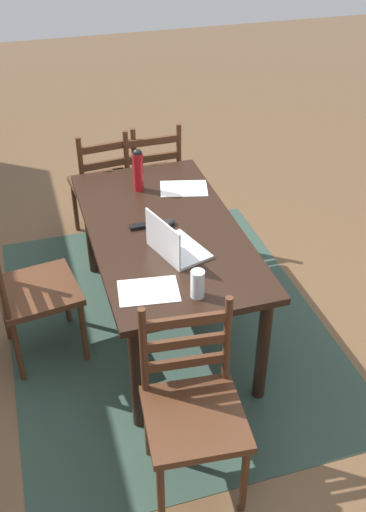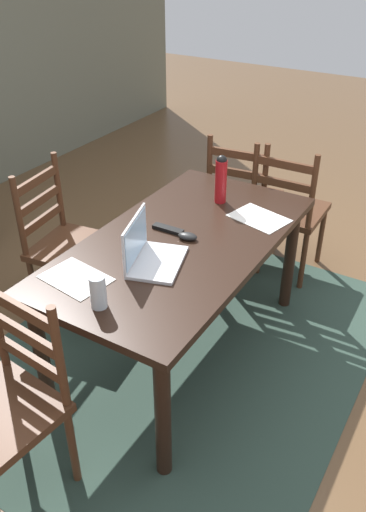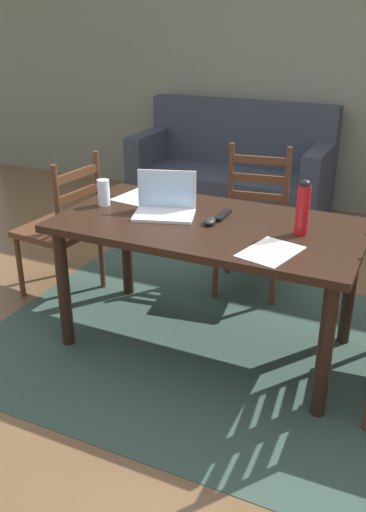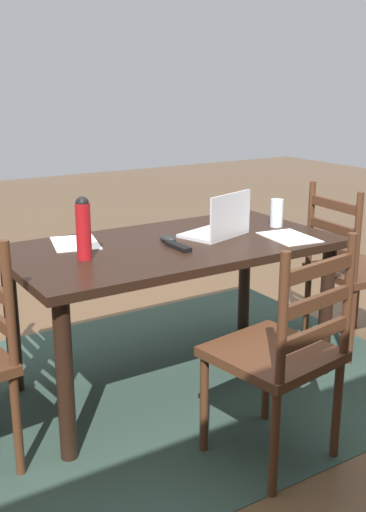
{
  "view_description": "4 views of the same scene",
  "coord_description": "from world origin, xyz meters",
  "px_view_note": "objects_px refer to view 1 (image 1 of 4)",
  "views": [
    {
      "loc": [
        -2.75,
        0.71,
        2.54
      ],
      "look_at": [
        -0.04,
        -0.1,
        0.55
      ],
      "focal_mm": 41.24,
      "sensor_mm": 36.0,
      "label": 1
    },
    {
      "loc": [
        -1.94,
        -1.18,
        2.07
      ],
      "look_at": [
        -0.05,
        -0.04,
        0.68
      ],
      "focal_mm": 36.71,
      "sensor_mm": 36.0,
      "label": 2
    },
    {
      "loc": [
        1.0,
        -2.46,
        1.73
      ],
      "look_at": [
        -0.13,
        -0.03,
        0.53
      ],
      "focal_mm": 37.94,
      "sensor_mm": 36.0,
      "label": 3
    },
    {
      "loc": [
        1.48,
        2.43,
        1.49
      ],
      "look_at": [
        -0.14,
        -0.13,
        0.62
      ],
      "focal_mm": 42.79,
      "sensor_mm": 36.0,
      "label": 4
    }
  ],
  "objects_px": {
    "water_bottle": "(138,169)",
    "drinking_glass": "(198,284)",
    "chair_right_far": "(105,187)",
    "tv_remote": "(144,226)",
    "chair_right_near": "(149,181)",
    "chair_far_head": "(30,291)",
    "dining_table": "(164,241)",
    "chair_left_far": "(193,409)",
    "computer_mouse": "(167,223)",
    "laptop": "(172,245)"
  },
  "relations": [
    {
      "from": "dining_table",
      "to": "water_bottle",
      "type": "relative_size",
      "value": 5.69
    },
    {
      "from": "chair_far_head",
      "to": "dining_table",
      "type": "bearing_deg",
      "value": -89.57
    },
    {
      "from": "chair_left_far",
      "to": "water_bottle",
      "type": "bearing_deg",
      "value": -4.81
    },
    {
      "from": "laptop",
      "to": "chair_far_head",
      "type": "bearing_deg",
      "value": 71.47
    },
    {
      "from": "dining_table",
      "to": "chair_far_head",
      "type": "height_order",
      "value": "chair_far_head"
    },
    {
      "from": "tv_remote",
      "to": "dining_table",
      "type": "bearing_deg",
      "value": -110.35
    },
    {
      "from": "chair_left_far",
      "to": "tv_remote",
      "type": "xyz_separation_m",
      "value": [
        1.12,
        -0.06,
        0.29
      ]
    },
    {
      "from": "water_bottle",
      "to": "chair_right_near",
      "type": "bearing_deg",
      "value": -18.49
    },
    {
      "from": "chair_right_near",
      "to": "chair_right_far",
      "type": "relative_size",
      "value": 1.0
    },
    {
      "from": "chair_right_near",
      "to": "drinking_glass",
      "type": "bearing_deg",
      "value": 174.19
    },
    {
      "from": "computer_mouse",
      "to": "laptop",
      "type": "bearing_deg",
      "value": 159.83
    },
    {
      "from": "chair_far_head",
      "to": "tv_remote",
      "type": "relative_size",
      "value": 5.59
    },
    {
      "from": "chair_right_far",
      "to": "chair_far_head",
      "type": "xyz_separation_m",
      "value": [
        -1.09,
        0.63,
        0.0
      ]
    },
    {
      "from": "water_bottle",
      "to": "drinking_glass",
      "type": "height_order",
      "value": "water_bottle"
    },
    {
      "from": "chair_right_far",
      "to": "tv_remote",
      "type": "distance_m",
      "value": 1.08
    },
    {
      "from": "water_bottle",
      "to": "computer_mouse",
      "type": "relative_size",
      "value": 2.79
    },
    {
      "from": "dining_table",
      "to": "chair_far_head",
      "type": "bearing_deg",
      "value": 90.43
    },
    {
      "from": "dining_table",
      "to": "computer_mouse",
      "type": "bearing_deg",
      "value": -56.07
    },
    {
      "from": "drinking_glass",
      "to": "computer_mouse",
      "type": "bearing_deg",
      "value": -2.66
    },
    {
      "from": "chair_right_near",
      "to": "chair_far_head",
      "type": "relative_size",
      "value": 1.0
    },
    {
      "from": "computer_mouse",
      "to": "chair_left_far",
      "type": "bearing_deg",
      "value": 159.66
    },
    {
      "from": "chair_right_far",
      "to": "chair_left_far",
      "type": "relative_size",
      "value": 1.0
    },
    {
      "from": "chair_right_far",
      "to": "laptop",
      "type": "relative_size",
      "value": 2.55
    },
    {
      "from": "water_bottle",
      "to": "chair_left_far",
      "type": "bearing_deg",
      "value": 175.19
    },
    {
      "from": "drinking_glass",
      "to": "chair_left_far",
      "type": "bearing_deg",
      "value": 160.15
    },
    {
      "from": "tv_remote",
      "to": "chair_far_head",
      "type": "bearing_deg",
      "value": 92.88
    },
    {
      "from": "dining_table",
      "to": "water_bottle",
      "type": "bearing_deg",
      "value": 4.02
    },
    {
      "from": "chair_right_far",
      "to": "chair_far_head",
      "type": "height_order",
      "value": "same"
    },
    {
      "from": "laptop",
      "to": "dining_table",
      "type": "bearing_deg",
      "value": -5.0
    },
    {
      "from": "chair_right_far",
      "to": "drinking_glass",
      "type": "bearing_deg",
      "value": -174.78
    },
    {
      "from": "tv_remote",
      "to": "drinking_glass",
      "type": "bearing_deg",
      "value": -172.47
    },
    {
      "from": "chair_far_head",
      "to": "laptop",
      "type": "bearing_deg",
      "value": -108.53
    },
    {
      "from": "tv_remote",
      "to": "water_bottle",
      "type": "bearing_deg",
      "value": -10.11
    },
    {
      "from": "chair_far_head",
      "to": "water_bottle",
      "type": "relative_size",
      "value": 3.41
    },
    {
      "from": "chair_right_near",
      "to": "drinking_glass",
      "type": "distance_m",
      "value": 1.77
    },
    {
      "from": "chair_far_head",
      "to": "computer_mouse",
      "type": "xyz_separation_m",
      "value": [
        0.02,
        -0.82,
        0.29
      ]
    },
    {
      "from": "chair_right_far",
      "to": "drinking_glass",
      "type": "distance_m",
      "value": 1.77
    },
    {
      "from": "chair_far_head",
      "to": "drinking_glass",
      "type": "bearing_deg",
      "value": -129.11
    },
    {
      "from": "chair_left_far",
      "to": "laptop",
      "type": "relative_size",
      "value": 2.55
    },
    {
      "from": "chair_far_head",
      "to": "tv_remote",
      "type": "distance_m",
      "value": 0.74
    },
    {
      "from": "chair_right_near",
      "to": "computer_mouse",
      "type": "distance_m",
      "value": 1.11
    },
    {
      "from": "dining_table",
      "to": "tv_remote",
      "type": "bearing_deg",
      "value": 70.4
    },
    {
      "from": "chair_right_near",
      "to": "drinking_glass",
      "type": "relative_size",
      "value": 6.44
    },
    {
      "from": "chair_left_far",
      "to": "water_bottle",
      "type": "height_order",
      "value": "water_bottle"
    },
    {
      "from": "chair_right_near",
      "to": "tv_remote",
      "type": "distance_m",
      "value": 1.12
    },
    {
      "from": "chair_right_near",
      "to": "chair_left_far",
      "type": "distance_m",
      "value": 2.19
    },
    {
      "from": "tv_remote",
      "to": "laptop",
      "type": "bearing_deg",
      "value": -165.39
    },
    {
      "from": "dining_table",
      "to": "computer_mouse",
      "type": "relative_size",
      "value": 15.87
    },
    {
      "from": "water_bottle",
      "to": "dining_table",
      "type": "bearing_deg",
      "value": -175.98
    },
    {
      "from": "water_bottle",
      "to": "tv_remote",
      "type": "relative_size",
      "value": 1.64
    }
  ]
}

